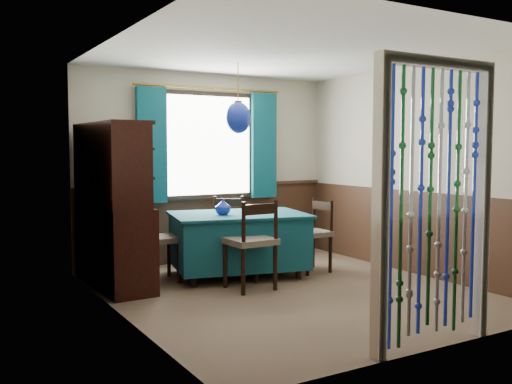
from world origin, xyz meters
TOP-DOWN VIEW (x-y plane):
  - floor at (0.00, 0.00)m, footprint 4.00×4.00m
  - ceiling at (0.00, 0.00)m, footprint 4.00×4.00m
  - wall_back at (0.00, 2.00)m, footprint 3.60×0.00m
  - wall_front at (0.00, -2.00)m, footprint 3.60×0.00m
  - wall_left at (-1.80, 0.00)m, footprint 0.00×4.00m
  - wall_right at (1.80, 0.00)m, footprint 0.00×4.00m
  - wainscot_back at (0.00, 1.99)m, footprint 3.60×0.00m
  - wainscot_front at (0.00, -1.99)m, footprint 3.60×0.00m
  - wainscot_left at (-1.79, 0.00)m, footprint 0.00×4.00m
  - wainscot_right at (1.79, 0.00)m, footprint 0.00×4.00m
  - window at (0.00, 1.95)m, footprint 1.32×0.12m
  - doorway at (0.00, -1.94)m, footprint 1.16×0.12m
  - dining_table at (-0.11, 0.93)m, footprint 1.75×1.39m
  - chair_near at (-0.31, 0.28)m, footprint 0.49×0.47m
  - chair_far at (0.09, 1.54)m, footprint 0.57×0.56m
  - chair_left at (-1.05, 1.15)m, footprint 0.45×0.47m
  - chair_right at (0.80, 0.70)m, footprint 0.42×0.44m
  - sideboard at (-1.54, 1.16)m, footprint 0.53×1.39m
  - pendant_lamp at (-0.11, 0.93)m, footprint 0.30×0.30m
  - vase_table at (-0.34, 0.89)m, footprint 0.17×0.17m
  - bowl_shelf at (-1.48, 0.88)m, footprint 0.25×0.25m
  - vase_sideboard at (-1.48, 1.47)m, footprint 0.24×0.24m

SIDE VIEW (x-z plane):
  - floor at x=0.00m, z-range 0.00..0.00m
  - dining_table at x=-0.11m, z-range 0.06..0.81m
  - chair_right at x=0.80m, z-range 0.03..0.91m
  - chair_far at x=0.09m, z-range 0.03..0.91m
  - chair_left at x=-1.05m, z-range 0.03..0.93m
  - wainscot_back at x=0.00m, z-range -1.30..2.30m
  - wainscot_front at x=0.00m, z-range -1.30..2.30m
  - wainscot_left at x=-1.79m, z-range -1.50..2.50m
  - wainscot_right at x=1.79m, z-range -1.50..2.50m
  - chair_near at x=-0.31m, z-range 0.03..1.00m
  - sideboard at x=-1.54m, z-range -0.28..1.51m
  - vase_table at x=-0.34m, z-range 0.75..0.92m
  - vase_sideboard at x=-1.48m, z-range 0.89..1.10m
  - doorway at x=0.00m, z-range -0.04..2.14m
  - bowl_shelf at x=-1.48m, z-range 1.22..1.27m
  - wall_back at x=0.00m, z-range -0.55..3.05m
  - wall_front at x=0.00m, z-range -0.55..3.05m
  - wall_left at x=-1.80m, z-range -0.75..3.25m
  - wall_right at x=1.80m, z-range -0.75..3.25m
  - window at x=0.00m, z-range 0.84..2.26m
  - pendant_lamp at x=-0.11m, z-range 1.46..2.28m
  - ceiling at x=0.00m, z-range 2.50..2.50m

